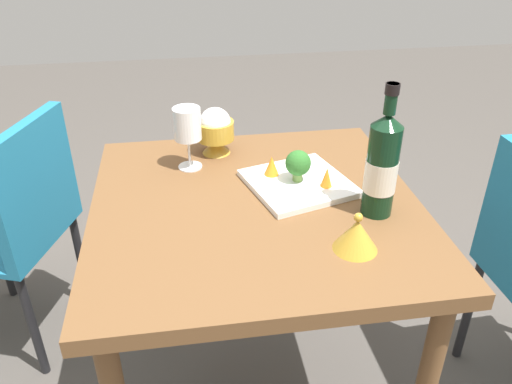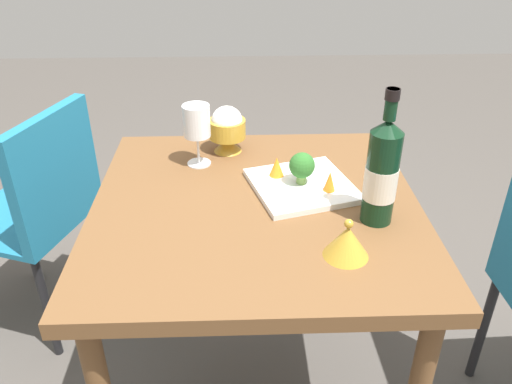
{
  "view_description": "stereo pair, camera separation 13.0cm",
  "coord_description": "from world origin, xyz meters",
  "views": [
    {
      "loc": [
        0.17,
        1.11,
        1.45
      ],
      "look_at": [
        0.0,
        0.0,
        0.79
      ],
      "focal_mm": 36.33,
      "sensor_mm": 36.0,
      "label": 1
    },
    {
      "loc": [
        0.04,
        1.12,
        1.45
      ],
      "look_at": [
        0.0,
        0.0,
        0.79
      ],
      "focal_mm": 36.33,
      "sensor_mm": 36.0,
      "label": 2
    }
  ],
  "objects": [
    {
      "name": "dining_table",
      "position": [
        0.0,
        0.0,
        0.66
      ],
      "size": [
        0.83,
        0.83,
        0.76
      ],
      "color": "brown",
      "rests_on": "ground_plane"
    },
    {
      "name": "chair_by_wall",
      "position": [
        0.71,
        -0.4,
        0.53
      ],
      "size": [
        0.51,
        0.51,
        0.85
      ],
      "rotation": [
        0.0,
        0.0,
        4.38
      ],
      "color": "teal",
      "rests_on": "ground_plane"
    },
    {
      "name": "wine_bottle",
      "position": [
        -0.28,
        0.09,
        0.89
      ],
      "size": [
        0.08,
        0.08,
        0.33
      ],
      "color": "black",
      "rests_on": "dining_table"
    },
    {
      "name": "wine_glass",
      "position": [
        0.16,
        -0.22,
        0.89
      ],
      "size": [
        0.08,
        0.08,
        0.18
      ],
      "color": "white",
      "rests_on": "dining_table"
    },
    {
      "name": "rice_bowl",
      "position": [
        0.08,
        -0.3,
        0.83
      ],
      "size": [
        0.11,
        0.11,
        0.14
      ],
      "color": "gold",
      "rests_on": "dining_table"
    },
    {
      "name": "rice_bowl_lid",
      "position": [
        -0.19,
        0.23,
        0.8
      ],
      "size": [
        0.1,
        0.1,
        0.09
      ],
      "color": "gold",
      "rests_on": "dining_table"
    },
    {
      "name": "serving_plate",
      "position": [
        -0.12,
        -0.07,
        0.77
      ],
      "size": [
        0.31,
        0.31,
        0.02
      ],
      "rotation": [
        0.0,
        0.0,
        0.28
      ],
      "color": "white",
      "rests_on": "dining_table"
    },
    {
      "name": "broccoli_floret",
      "position": [
        -0.12,
        -0.07,
        0.82
      ],
      "size": [
        0.07,
        0.07,
        0.09
      ],
      "color": "#729E4C",
      "rests_on": "serving_plate"
    },
    {
      "name": "carrot_garnish_left",
      "position": [
        -0.19,
        -0.03,
        0.8
      ],
      "size": [
        0.03,
        0.03,
        0.05
      ],
      "color": "orange",
      "rests_on": "serving_plate"
    },
    {
      "name": "carrot_garnish_right",
      "position": [
        -0.06,
        -0.11,
        0.8
      ],
      "size": [
        0.04,
        0.04,
        0.05
      ],
      "color": "orange",
      "rests_on": "serving_plate"
    }
  ]
}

